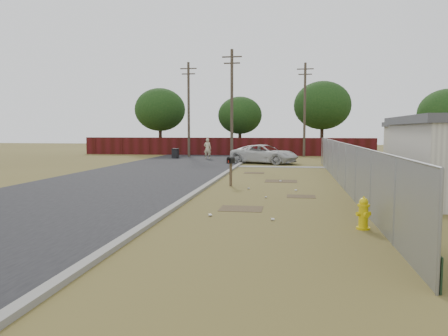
% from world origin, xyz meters
% --- Properties ---
extents(ground, '(120.00, 120.00, 0.00)m').
position_xyz_m(ground, '(0.00, 0.00, 0.00)').
color(ground, brown).
rests_on(ground, ground).
extents(street, '(15.10, 60.00, 0.12)m').
position_xyz_m(street, '(-6.76, 8.05, 0.02)').
color(street, black).
rests_on(street, ground).
extents(chainlink_fence, '(0.10, 27.06, 2.02)m').
position_xyz_m(chainlink_fence, '(3.12, 1.03, 0.80)').
color(chainlink_fence, gray).
rests_on(chainlink_fence, ground).
extents(privacy_fence, '(30.00, 0.12, 1.80)m').
position_xyz_m(privacy_fence, '(-6.00, 25.00, 0.90)').
color(privacy_fence, '#470F11').
rests_on(privacy_fence, ground).
extents(utility_poles, '(12.60, 8.24, 9.00)m').
position_xyz_m(utility_poles, '(-3.67, 20.67, 4.69)').
color(utility_poles, '#4C3E33').
rests_on(utility_poles, ground).
extents(horizon_trees, '(33.32, 31.94, 7.78)m').
position_xyz_m(horizon_trees, '(0.84, 23.56, 4.63)').
color(horizon_trees, '#362218').
rests_on(horizon_trees, ground).
extents(fire_hydrant, '(0.45, 0.45, 0.87)m').
position_xyz_m(fire_hydrant, '(2.69, -7.45, 0.41)').
color(fire_hydrant, '#DDC20B').
rests_on(fire_hydrant, ground).
extents(mailbox, '(0.32, 0.59, 1.36)m').
position_xyz_m(mailbox, '(-1.96, 0.76, 1.08)').
color(mailbox, brown).
rests_on(mailbox, ground).
extents(pickup_truck, '(5.74, 4.21, 1.45)m').
position_xyz_m(pickup_truck, '(-1.25, 14.69, 0.72)').
color(pickup_truck, silver).
rests_on(pickup_truck, ground).
extents(pedestrian, '(0.70, 0.48, 1.85)m').
position_xyz_m(pedestrian, '(-6.61, 19.09, 0.93)').
color(pedestrian, '#C6BA91').
rests_on(pedestrian, ground).
extents(trash_bin, '(0.63, 0.69, 0.89)m').
position_xyz_m(trash_bin, '(-9.71, 19.60, 0.46)').
color(trash_bin, black).
rests_on(trash_bin, ground).
extents(scattered_litter, '(2.69, 9.62, 0.07)m').
position_xyz_m(scattered_litter, '(-0.19, -2.29, 0.04)').
color(scattered_litter, silver).
rests_on(scattered_litter, ground).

